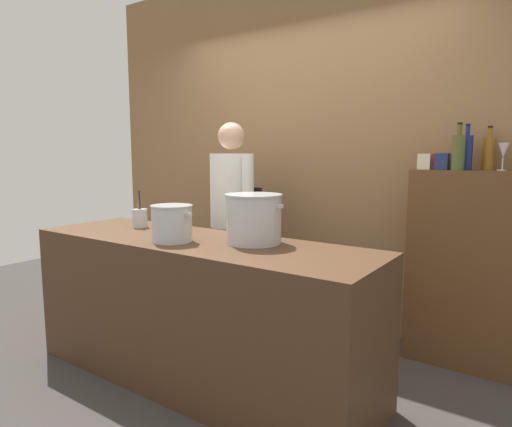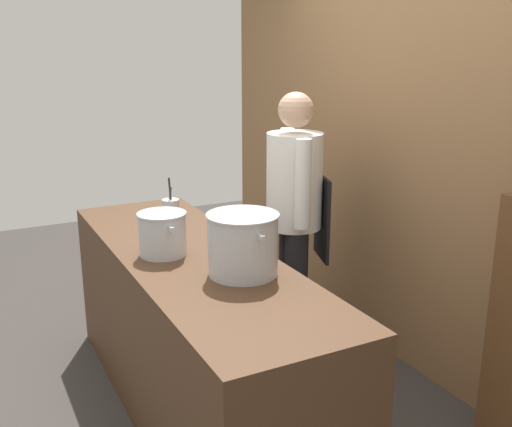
# 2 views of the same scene
# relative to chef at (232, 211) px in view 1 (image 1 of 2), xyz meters

# --- Properties ---
(ground_plane) EXTENTS (8.00, 8.00, 0.00)m
(ground_plane) POSITION_rel_chef_xyz_m (0.35, -0.80, -0.96)
(ground_plane) COLOR #383330
(brick_back_panel) EXTENTS (4.40, 0.10, 3.00)m
(brick_back_panel) POSITION_rel_chef_xyz_m (0.35, 0.60, 0.54)
(brick_back_panel) COLOR olive
(brick_back_panel) RESTS_ON ground_plane
(prep_counter) EXTENTS (2.29, 0.70, 0.90)m
(prep_counter) POSITION_rel_chef_xyz_m (0.35, -0.80, -0.51)
(prep_counter) COLOR #472D1C
(prep_counter) RESTS_ON ground_plane
(bar_cabinet) EXTENTS (0.76, 0.32, 1.31)m
(bar_cabinet) POSITION_rel_chef_xyz_m (1.69, 0.39, -0.31)
(bar_cabinet) COLOR brown
(bar_cabinet) RESTS_ON ground_plane
(chef) EXTENTS (0.51, 0.40, 1.66)m
(chef) POSITION_rel_chef_xyz_m (0.00, 0.00, 0.00)
(chef) COLOR black
(chef) RESTS_ON ground_plane
(stockpot_large) EXTENTS (0.39, 0.33, 0.29)m
(stockpot_large) POSITION_rel_chef_xyz_m (0.69, -0.69, 0.08)
(stockpot_large) COLOR #B7BABF
(stockpot_large) RESTS_ON prep_counter
(stockpot_small) EXTENTS (0.31, 0.25, 0.22)m
(stockpot_small) POSITION_rel_chef_xyz_m (0.27, -0.93, 0.04)
(stockpot_small) COLOR #B7BABF
(stockpot_small) RESTS_ON prep_counter
(utensil_crock) EXTENTS (0.10, 0.10, 0.27)m
(utensil_crock) POSITION_rel_chef_xyz_m (-0.29, -0.69, 0.00)
(utensil_crock) COLOR #B7BABF
(utensil_crock) RESTS_ON prep_counter
(wine_bottle_amber) EXTENTS (0.08, 0.08, 0.28)m
(wine_bottle_amber) POSITION_rel_chef_xyz_m (1.75, 0.45, 0.46)
(wine_bottle_amber) COLOR #8C5919
(wine_bottle_amber) RESTS_ON bar_cabinet
(wine_bottle_olive) EXTENTS (0.08, 0.08, 0.30)m
(wine_bottle_olive) POSITION_rel_chef_xyz_m (1.60, 0.28, 0.46)
(wine_bottle_olive) COLOR #475123
(wine_bottle_olive) RESTS_ON bar_cabinet
(wine_bottle_cobalt) EXTENTS (0.07, 0.07, 0.30)m
(wine_bottle_cobalt) POSITION_rel_chef_xyz_m (1.63, 0.39, 0.47)
(wine_bottle_cobalt) COLOR navy
(wine_bottle_cobalt) RESTS_ON bar_cabinet
(wine_glass_short) EXTENTS (0.07, 0.07, 0.17)m
(wine_glass_short) POSITION_rel_chef_xyz_m (1.84, 0.40, 0.47)
(wine_glass_short) COLOR silver
(wine_glass_short) RESTS_ON bar_cabinet
(spice_tin_navy) EXTENTS (0.08, 0.08, 0.11)m
(spice_tin_navy) POSITION_rel_chef_xyz_m (1.49, 0.33, 0.40)
(spice_tin_navy) COLOR navy
(spice_tin_navy) RESTS_ON bar_cabinet
(spice_tin_cream) EXTENTS (0.08, 0.08, 0.11)m
(spice_tin_cream) POSITION_rel_chef_xyz_m (1.38, 0.35, 0.40)
(spice_tin_cream) COLOR beige
(spice_tin_cream) RESTS_ON bar_cabinet
(spice_tin_red) EXTENTS (0.08, 0.08, 0.10)m
(spice_tin_red) POSITION_rel_chef_xyz_m (1.45, 0.48, 0.40)
(spice_tin_red) COLOR red
(spice_tin_red) RESTS_ON bar_cabinet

